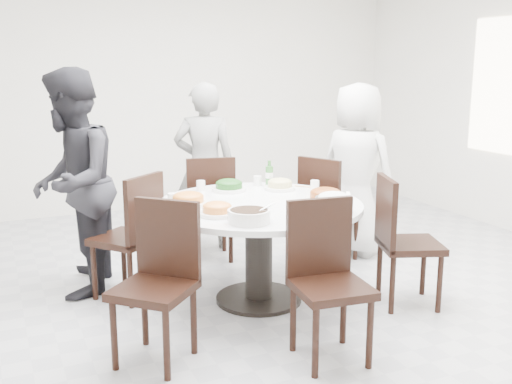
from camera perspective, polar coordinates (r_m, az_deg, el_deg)
name	(u,v)px	position (r m, az deg, el deg)	size (l,w,h in m)	color
floor	(271,286)	(4.82, 1.47, -8.97)	(6.00, 6.00, 0.01)	#B0B1B5
wall_back	(164,92)	(7.32, -8.77, 9.44)	(6.00, 0.01, 2.80)	white
dining_table	(259,252)	(4.43, 0.27, -5.76)	(1.50, 1.50, 0.75)	white
chair_ne	(330,209)	(5.33, 7.08, -1.61)	(0.42, 0.42, 0.95)	black
chair_n	(208,207)	(5.37, -4.56, -1.45)	(0.42, 0.42, 0.95)	black
chair_nw	(125,236)	(4.59, -12.33, -4.10)	(0.42, 0.42, 0.95)	black
chair_sw	(153,286)	(3.56, -9.76, -8.81)	(0.42, 0.42, 0.95)	black
chair_s	(332,284)	(3.56, 7.20, -8.71)	(0.42, 0.42, 0.95)	black
chair_se	(410,242)	(4.48, 14.49, -4.61)	(0.42, 0.42, 0.95)	black
diner_right	(356,170)	(5.53, 9.55, 2.11)	(0.77, 0.50, 1.57)	silver
diner_middle	(205,166)	(5.65, -4.91, 2.44)	(0.57, 0.38, 1.57)	black
diner_left	(72,183)	(4.69, -17.10, 0.79)	(0.83, 0.65, 1.71)	black
dish_greens	(229,187)	(4.71, -2.58, 0.51)	(0.27, 0.27, 0.07)	white
dish_pale	(280,186)	(4.76, 2.29, 0.61)	(0.25, 0.25, 0.07)	white
dish_orange	(188,200)	(4.27, -6.46, -0.75)	(0.28, 0.28, 0.08)	white
dish_redbrown	(325,196)	(4.41, 6.62, -0.38)	(0.29, 0.29, 0.07)	white
dish_tofu	(217,211)	(3.97, -3.71, -1.79)	(0.25, 0.25, 0.06)	white
rice_bowl	(334,205)	(4.05, 7.44, -1.26)	(0.25, 0.25, 0.11)	silver
soup_bowl	(249,216)	(3.79, -0.68, -2.31)	(0.27, 0.27, 0.08)	white
beverage_bottle	(269,173)	(4.88, 1.27, 1.78)	(0.06, 0.06, 0.21)	#2D6B2A
tea_cups	(229,182)	(4.89, -2.62, 0.99)	(0.07, 0.07, 0.08)	white
chopsticks	(225,185)	(4.92, -2.95, 0.66)	(0.24, 0.04, 0.01)	tan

